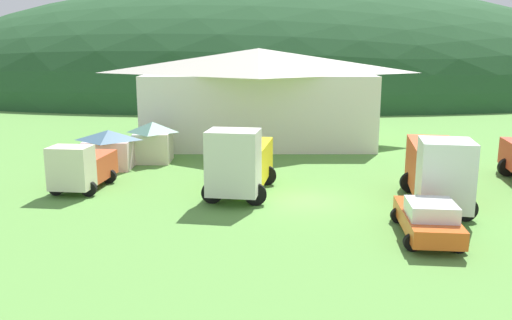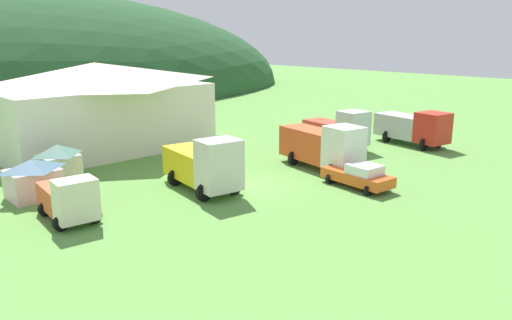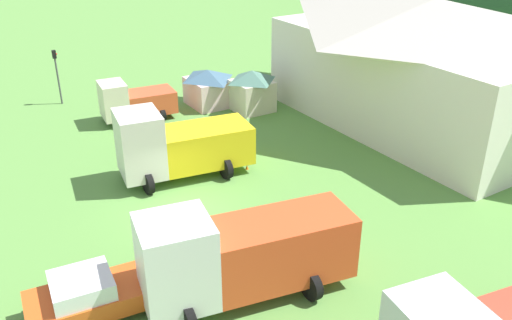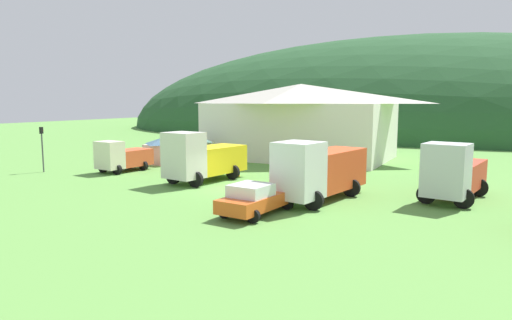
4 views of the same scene
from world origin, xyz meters
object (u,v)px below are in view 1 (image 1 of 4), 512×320
(depot_building, at_px, (257,94))
(heavy_rig_white, at_px, (436,169))
(flatbed_truck_yellow, at_px, (239,161))
(play_shed_pink, at_px, (108,149))
(light_truck_cream, at_px, (80,167))
(play_shed_cream, at_px, (152,141))
(traffic_cone_near_pickup, at_px, (261,179))
(service_pickup_orange, at_px, (427,218))

(depot_building, height_order, heavy_rig_white, depot_building)
(depot_building, distance_m, flatbed_truck_yellow, 16.70)
(play_shed_pink, relative_size, flatbed_truck_yellow, 0.45)
(depot_building, distance_m, light_truck_cream, 18.59)
(play_shed_cream, relative_size, flatbed_truck_yellow, 0.40)
(play_shed_cream, relative_size, heavy_rig_white, 0.35)
(play_shed_pink, bearing_deg, play_shed_cream, 38.89)
(flatbed_truck_yellow, relative_size, traffic_cone_near_pickup, 14.71)
(play_shed_cream, xyz_separation_m, play_shed_pink, (-2.46, -1.99, -0.13))
(service_pickup_orange, relative_size, traffic_cone_near_pickup, 10.81)
(flatbed_truck_yellow, bearing_deg, depot_building, -174.59)
(play_shed_cream, distance_m, traffic_cone_near_pickup, 8.94)
(depot_building, height_order, traffic_cone_near_pickup, depot_building)
(depot_building, distance_m, traffic_cone_near_pickup, 13.70)
(play_shed_cream, bearing_deg, heavy_rig_white, -33.03)
(play_shed_pink, xyz_separation_m, light_truck_cream, (-0.06, -5.36, -0.00))
(heavy_rig_white, bearing_deg, service_pickup_orange, -11.54)
(play_shed_cream, xyz_separation_m, heavy_rig_white, (15.90, -10.34, 0.45))
(play_shed_cream, relative_size, light_truck_cream, 0.57)
(play_shed_pink, relative_size, light_truck_cream, 0.66)
(depot_building, relative_size, play_shed_pink, 6.01)
(flatbed_truck_yellow, bearing_deg, light_truck_cream, -87.08)
(heavy_rig_white, bearing_deg, traffic_cone_near_pickup, -112.08)
(service_pickup_orange, bearing_deg, flatbed_truck_yellow, -124.16)
(light_truck_cream, distance_m, service_pickup_orange, 18.21)
(play_shed_cream, xyz_separation_m, traffic_cone_near_pickup, (7.37, -4.87, -1.42))
(depot_building, height_order, play_shed_pink, depot_building)
(depot_building, bearing_deg, light_truck_cream, -122.01)
(play_shed_cream, height_order, flatbed_truck_yellow, flatbed_truck_yellow)
(light_truck_cream, distance_m, flatbed_truck_yellow, 8.78)
(light_truck_cream, xyz_separation_m, flatbed_truck_yellow, (8.72, -0.93, 0.51))
(flatbed_truck_yellow, distance_m, heavy_rig_white, 9.92)
(flatbed_truck_yellow, relative_size, heavy_rig_white, 0.89)
(play_shed_pink, xyz_separation_m, heavy_rig_white, (18.36, -8.35, 0.59))
(depot_building, height_order, play_shed_cream, depot_building)
(heavy_rig_white, relative_size, service_pickup_orange, 1.53)
(depot_building, bearing_deg, flatbed_truck_yellow, -93.58)
(light_truck_cream, relative_size, traffic_cone_near_pickup, 10.22)
(light_truck_cream, xyz_separation_m, heavy_rig_white, (18.42, -2.99, 0.59))
(depot_building, bearing_deg, play_shed_pink, -133.43)
(flatbed_truck_yellow, bearing_deg, play_shed_pink, -116.98)
(service_pickup_orange, bearing_deg, heavy_rig_white, 163.68)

